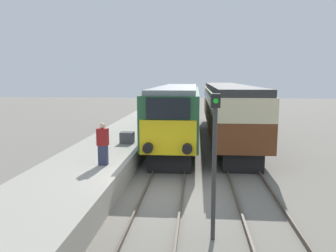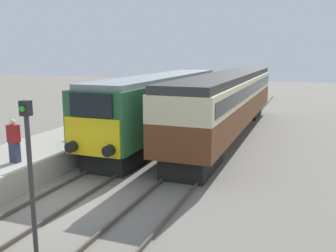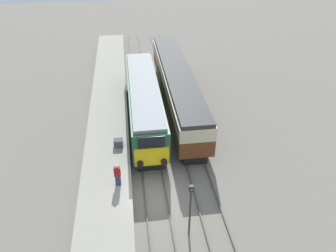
{
  "view_description": "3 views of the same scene",
  "coord_description": "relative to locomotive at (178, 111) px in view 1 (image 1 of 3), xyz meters",
  "views": [
    {
      "loc": [
        1.21,
        -11.36,
        4.36
      ],
      "look_at": [
        0.0,
        2.62,
        2.28
      ],
      "focal_mm": 35.0,
      "sensor_mm": 36.0,
      "label": 1
    },
    {
      "loc": [
        7.89,
        -9.9,
        5.06
      ],
      "look_at": [
        1.7,
        6.62,
        1.6
      ],
      "focal_mm": 40.0,
      "sensor_mm": 36.0,
      "label": 2
    },
    {
      "loc": [
        -1.26,
        -15.61,
        16.38
      ],
      "look_at": [
        1.7,
        6.62,
        1.6
      ],
      "focal_mm": 35.0,
      "sensor_mm": 36.0,
      "label": 3
    }
  ],
  "objects": [
    {
      "name": "rails_far_track",
      "position": [
        3.4,
        -5.14,
        -2.08
      ],
      "size": [
        1.5,
        60.0,
        0.14
      ],
      "color": "#4C4238",
      "rests_on": "ground_plane"
    },
    {
      "name": "locomotive",
      "position": [
        0.0,
        0.0,
        0.0
      ],
      "size": [
        2.7,
        15.56,
        3.81
      ],
      "color": "black",
      "rests_on": "ground_plane"
    },
    {
      "name": "signal_post",
      "position": [
        1.7,
        -13.07,
        0.2
      ],
      "size": [
        0.24,
        0.28,
        3.96
      ],
      "color": "#333333",
      "rests_on": "ground_plane"
    },
    {
      "name": "platform_left",
      "position": [
        -3.3,
        -2.14,
        -1.68
      ],
      "size": [
        3.5,
        50.0,
        0.94
      ],
      "color": "#9E998C",
      "rests_on": "ground_plane"
    },
    {
      "name": "passenger_carriage",
      "position": [
        3.4,
        2.54,
        0.2
      ],
      "size": [
        2.75,
        19.42,
        3.85
      ],
      "color": "black",
      "rests_on": "ground_plane"
    },
    {
      "name": "ground_plane",
      "position": [
        0.0,
        -10.14,
        -2.15
      ],
      "size": [
        120.0,
        120.0,
        0.0
      ],
      "primitive_type": "plane",
      "color": "slate"
    },
    {
      "name": "luggage_crate",
      "position": [
        -2.39,
        -4.84,
        -0.91
      ],
      "size": [
        0.7,
        0.56,
        0.6
      ],
      "color": "#4C4C51",
      "rests_on": "platform_left"
    },
    {
      "name": "rails_near_track",
      "position": [
        0.0,
        -5.14,
        -2.08
      ],
      "size": [
        1.51,
        60.0,
        0.14
      ],
      "color": "#4C4238",
      "rests_on": "ground_plane"
    },
    {
      "name": "person_on_platform",
      "position": [
        -2.43,
        -9.18,
        -0.38
      ],
      "size": [
        0.44,
        0.26,
        1.68
      ],
      "color": "#2D334C",
      "rests_on": "platform_left"
    }
  ]
}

